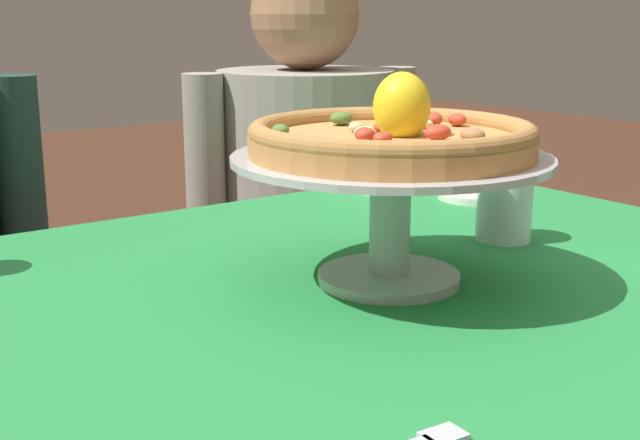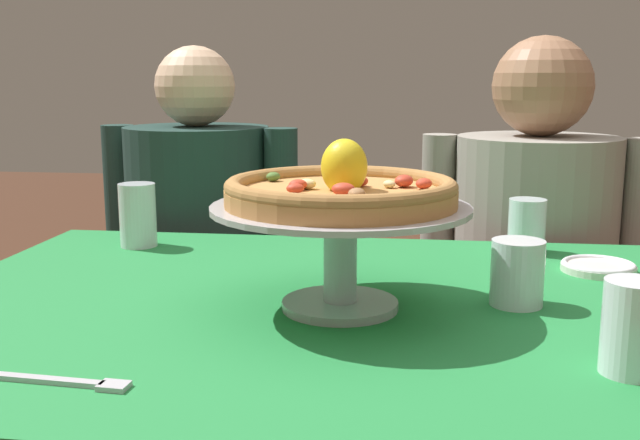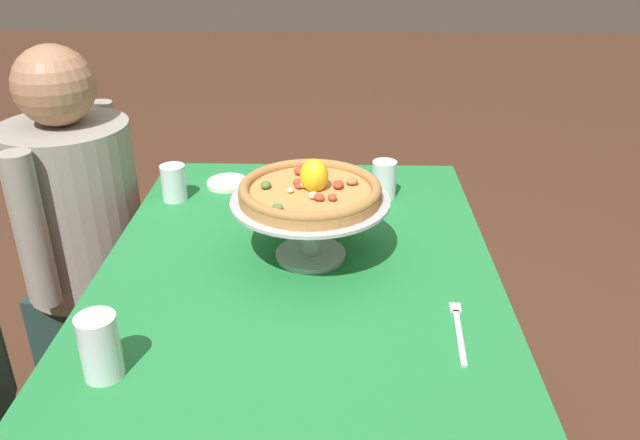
# 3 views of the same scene
# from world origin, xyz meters

# --- Properties ---
(dining_table) EXTENTS (1.23, 0.91, 0.75)m
(dining_table) POSITION_xyz_m (0.00, 0.00, 0.64)
(dining_table) COLOR olive
(dining_table) RESTS_ON ground
(pizza_stand) EXTENTS (0.37, 0.37, 0.15)m
(pizza_stand) POSITION_xyz_m (0.03, -0.03, 0.86)
(pizza_stand) COLOR #B7B7C1
(pizza_stand) RESTS_ON dining_table
(pizza) EXTENTS (0.32, 0.32, 0.09)m
(pizza) POSITION_xyz_m (0.03, -0.03, 0.93)
(pizza) COLOR #BC8447
(pizza) RESTS_ON pizza_stand
(water_glass_back_right) EXTENTS (0.07, 0.07, 0.10)m
(water_glass_back_right) POSITION_xyz_m (0.34, 0.37, 0.80)
(water_glass_back_right) COLOR silver
(water_glass_back_right) RESTS_ON dining_table
(water_glass_side_right) EXTENTS (0.08, 0.08, 0.10)m
(water_glass_side_right) POSITION_xyz_m (0.28, 0.02, 0.80)
(water_glass_side_right) COLOR white
(water_glass_side_right) RESTS_ON dining_table
(side_plate) EXTENTS (0.12, 0.12, 0.02)m
(side_plate) POSITION_xyz_m (0.44, 0.24, 0.76)
(side_plate) COLOR silver
(side_plate) RESTS_ON dining_table
(diner_right) EXTENTS (0.52, 0.42, 1.17)m
(diner_right) POSITION_xyz_m (0.40, 0.69, 0.58)
(diner_right) COLOR #1E3833
(diner_right) RESTS_ON ground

